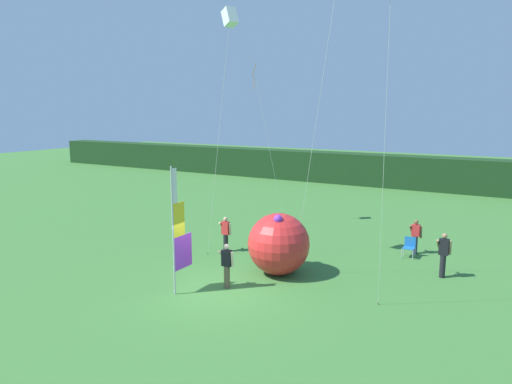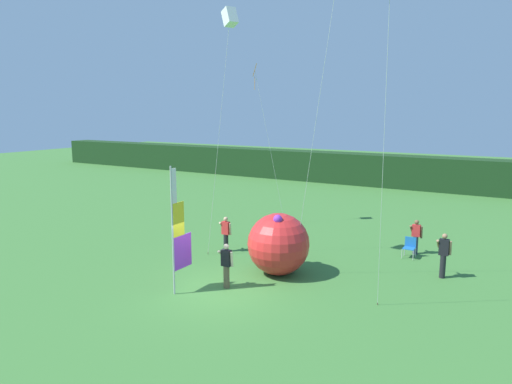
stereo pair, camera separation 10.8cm
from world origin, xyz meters
name	(u,v)px [view 1 (the left image)]	position (x,y,z in m)	size (l,w,h in m)	color
ground_plane	(220,290)	(0.00, 0.00, 0.00)	(120.00, 120.00, 0.00)	#3D7533
distant_treeline	(398,171)	(0.00, 26.58, 1.34)	(80.00, 2.40, 2.69)	#193819
banner_flag	(179,232)	(-1.16, -0.78, 2.19)	(0.06, 1.03, 4.56)	#B7B7BC
person_near_banner	(415,236)	(5.17, 8.09, 0.84)	(0.55, 0.48, 1.57)	#2D334C
person_mid_field	(227,265)	(0.09, 0.36, 0.89)	(0.55, 0.48, 1.66)	brown
person_far_left	(226,233)	(-2.44, 4.06, 0.87)	(0.55, 0.48, 1.63)	black
person_far_right	(443,254)	(6.74, 5.46, 0.95)	(0.55, 0.48, 1.77)	black
inflatable_balloon	(279,244)	(1.03, 2.63, 1.23)	(2.45, 2.45, 2.52)	red
folding_chair	(409,246)	(5.05, 7.45, 0.51)	(0.51, 0.51, 0.89)	#BCBCC1
kite_orange_diamond_1	(257,84)	(-3.80, 9.27, 7.84)	(1.61, 1.33, 8.91)	brown
kite_white_box_2	(230,19)	(-1.57, 3.24, 10.04)	(1.74, 0.68, 10.49)	brown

